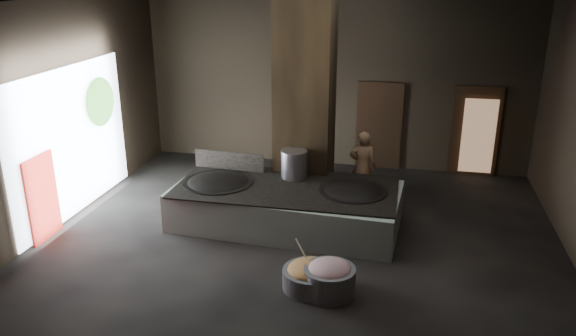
% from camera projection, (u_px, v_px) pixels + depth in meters
% --- Properties ---
extents(floor, '(10.00, 9.00, 0.10)m').
position_uv_depth(floor, '(301.00, 239.00, 11.16)').
color(floor, black).
rests_on(floor, ground).
extents(back_wall, '(10.00, 0.10, 4.50)m').
position_uv_depth(back_wall, '(335.00, 81.00, 14.56)').
color(back_wall, black).
rests_on(back_wall, ground).
extents(front_wall, '(10.00, 0.10, 4.50)m').
position_uv_depth(front_wall, '(225.00, 236.00, 6.19)').
color(front_wall, black).
rests_on(front_wall, ground).
extents(left_wall, '(0.10, 9.00, 4.50)m').
position_uv_depth(left_wall, '(58.00, 113.00, 11.38)').
color(left_wall, black).
rests_on(left_wall, ground).
extents(pillar, '(1.20, 1.20, 4.50)m').
position_uv_depth(pillar, '(305.00, 103.00, 12.18)').
color(pillar, black).
rests_on(pillar, ground).
extents(hearth_platform, '(4.70, 2.47, 0.80)m').
position_uv_depth(hearth_platform, '(286.00, 206.00, 11.57)').
color(hearth_platform, silver).
rests_on(hearth_platform, ground).
extents(platform_cap, '(4.47, 2.15, 0.03)m').
position_uv_depth(platform_cap, '(286.00, 187.00, 11.43)').
color(platform_cap, black).
rests_on(platform_cap, hearth_platform).
extents(wok_left, '(1.44, 1.44, 0.40)m').
position_uv_depth(wok_left, '(218.00, 186.00, 11.70)').
color(wok_left, black).
rests_on(wok_left, hearth_platform).
extents(wok_left_rim, '(1.47, 1.47, 0.05)m').
position_uv_depth(wok_left_rim, '(218.00, 182.00, 11.67)').
color(wok_left_rim, black).
rests_on(wok_left_rim, hearth_platform).
extents(wok_right, '(1.34, 1.34, 0.38)m').
position_uv_depth(wok_right, '(353.00, 195.00, 11.23)').
color(wok_right, black).
rests_on(wok_right, hearth_platform).
extents(wok_right_rim, '(1.37, 1.37, 0.05)m').
position_uv_depth(wok_right_rim, '(353.00, 191.00, 11.21)').
color(wok_right_rim, black).
rests_on(wok_right_rim, hearth_platform).
extents(stock_pot, '(0.56, 0.56, 0.60)m').
position_uv_depth(stock_pot, '(294.00, 164.00, 11.82)').
color(stock_pot, '#A9AAB1').
rests_on(stock_pot, hearth_platform).
extents(splash_guard, '(1.59, 0.16, 0.40)m').
position_uv_depth(splash_guard, '(229.00, 161.00, 12.34)').
color(splash_guard, black).
rests_on(splash_guard, hearth_platform).
extents(cook, '(0.60, 0.40, 1.63)m').
position_uv_depth(cook, '(362.00, 166.00, 12.62)').
color(cook, '#9E7350').
rests_on(cook, ground).
extents(veg_basin, '(1.11, 1.11, 0.34)m').
position_uv_depth(veg_basin, '(311.00, 279.00, 9.31)').
color(veg_basin, slate).
rests_on(veg_basin, ground).
extents(veg_fill, '(0.77, 0.77, 0.24)m').
position_uv_depth(veg_fill, '(311.00, 269.00, 9.25)').
color(veg_fill, '#9B9A4B').
rests_on(veg_fill, veg_basin).
extents(ladle, '(0.25, 0.31, 0.67)m').
position_uv_depth(ladle, '(304.00, 253.00, 9.35)').
color(ladle, '#A9AAB1').
rests_on(ladle, veg_basin).
extents(meat_basin, '(1.04, 1.04, 0.46)m').
position_uv_depth(meat_basin, '(329.00, 281.00, 9.13)').
color(meat_basin, slate).
rests_on(meat_basin, ground).
extents(meat_fill, '(0.70, 0.70, 0.27)m').
position_uv_depth(meat_fill, '(330.00, 269.00, 9.06)').
color(meat_fill, '#B76E79').
rests_on(meat_fill, meat_basin).
extents(doorway_near, '(1.18, 0.08, 2.38)m').
position_uv_depth(doorway_near, '(379.00, 127.00, 14.62)').
color(doorway_near, black).
rests_on(doorway_near, ground).
extents(doorway_near_glow, '(0.85, 0.04, 2.01)m').
position_uv_depth(doorway_near_glow, '(383.00, 128.00, 14.76)').
color(doorway_near_glow, '#8C6647').
rests_on(doorway_near_glow, ground).
extents(doorway_far, '(1.18, 0.08, 2.38)m').
position_uv_depth(doorway_far, '(475.00, 133.00, 14.15)').
color(doorway_far, black).
rests_on(doorway_far, ground).
extents(doorway_far_glow, '(0.80, 0.04, 1.90)m').
position_uv_depth(doorway_far_glow, '(478.00, 136.00, 14.03)').
color(doorway_far_glow, '#8C6647').
rests_on(doorway_far_glow, ground).
extents(left_opening, '(0.04, 4.20, 3.10)m').
position_uv_depth(left_opening, '(72.00, 141.00, 11.76)').
color(left_opening, white).
rests_on(left_opening, ground).
extents(pavilion_sliver, '(0.05, 0.90, 1.70)m').
position_uv_depth(pavilion_sliver, '(42.00, 198.00, 10.81)').
color(pavilion_sliver, maroon).
rests_on(pavilion_sliver, ground).
extents(tree_silhouette, '(0.28, 1.10, 1.10)m').
position_uv_depth(tree_silhouette, '(100.00, 102.00, 12.55)').
color(tree_silhouette, '#194714').
rests_on(tree_silhouette, left_opening).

